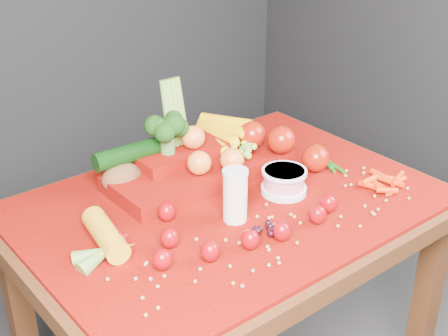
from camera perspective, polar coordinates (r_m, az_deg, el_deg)
table at (r=1.68m, az=0.43°, el=-6.17°), size 1.10×0.80×0.75m
red_cloth at (r=1.63m, az=0.44°, el=-3.20°), size 1.05×0.75×0.01m
milk_glass at (r=1.51m, az=1.02°, el=-2.34°), size 0.06×0.06×0.14m
yogurt_bowl at (r=1.66m, az=5.52°, el=-1.15°), size 0.12×0.12×0.07m
strawberry_scatter at (r=1.45m, az=0.07°, el=-5.75°), size 0.54×0.28×0.05m
dark_grape_cluster at (r=1.48m, az=3.97°, el=-5.69°), size 0.06×0.05×0.03m
soybean_scatter at (r=1.50m, az=5.31°, el=-5.84°), size 0.84×0.24×0.01m
corn_ear at (r=1.43m, az=-10.83°, el=-7.06°), size 0.21×0.25×0.06m
potato at (r=1.68m, az=-9.33°, el=-0.88°), size 0.11×0.08×0.08m
baby_carrot_pile at (r=1.74m, az=14.45°, el=-1.22°), size 0.17×0.17×0.03m
green_bean_pile at (r=1.84m, az=9.48°, el=0.60°), size 0.14×0.12×0.01m
produce_mound at (r=1.73m, az=-1.56°, el=1.13°), size 0.59×0.36×0.27m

